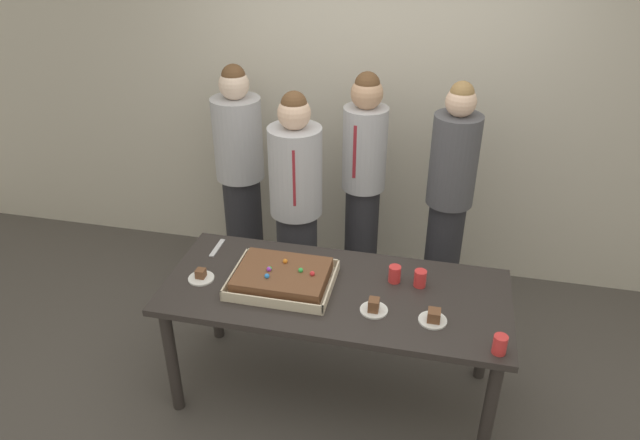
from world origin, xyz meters
TOP-DOWN VIEW (x-y plane):
  - ground_plane at (0.00, 0.00)m, footprint 12.00×12.00m
  - interior_back_panel at (0.00, 1.60)m, footprint 8.00×0.12m
  - party_table at (0.00, 0.00)m, footprint 1.94×0.83m
  - sheet_cake at (-0.30, -0.02)m, footprint 0.58×0.46m
  - plated_slice_near_left at (0.55, -0.16)m, footprint 0.15×0.15m
  - plated_slice_near_right at (0.24, -0.15)m, footprint 0.15×0.15m
  - plated_slice_far_left at (-0.77, -0.07)m, footprint 0.15×0.15m
  - drink_cup_nearest at (0.46, 0.14)m, footprint 0.07×0.07m
  - drink_cup_middle at (0.88, -0.33)m, footprint 0.07×0.07m
  - drink_cup_far_end at (0.32, 0.15)m, footprint 0.07×0.07m
  - cake_server_utensil at (-0.80, 0.26)m, footprint 0.03×0.20m
  - person_serving_front at (-0.42, 0.74)m, footprint 0.35×0.35m
  - person_green_shirt_behind at (0.58, 0.97)m, footprint 0.31×0.31m
  - person_striped_tie_right at (-0.02, 1.07)m, footprint 0.31×0.31m
  - person_far_right_suit at (-0.96, 1.16)m, footprint 0.36×0.36m

SIDE VIEW (x-z plane):
  - ground_plane at x=0.00m, z-range 0.00..0.00m
  - party_table at x=0.00m, z-range 0.30..1.08m
  - cake_server_utensil at x=-0.80m, z-range 0.78..0.79m
  - plated_slice_far_left at x=-0.77m, z-range 0.77..0.83m
  - plated_slice_near_left at x=0.55m, z-range 0.77..0.85m
  - plated_slice_near_right at x=0.24m, z-range 0.77..0.85m
  - sheet_cake at x=-0.30m, z-range 0.77..0.89m
  - drink_cup_nearest at x=0.46m, z-range 0.78..0.88m
  - drink_cup_middle at x=0.88m, z-range 0.78..0.88m
  - drink_cup_far_end at x=0.32m, z-range 0.78..0.88m
  - person_serving_front at x=-0.42m, z-range 0.03..1.70m
  - person_far_right_suit at x=-0.96m, z-range 0.03..1.73m
  - person_green_shirt_behind at x=0.58m, z-range 0.04..1.78m
  - person_striped_tie_right at x=-0.02m, z-range 0.05..1.78m
  - interior_back_panel at x=0.00m, z-range 0.00..3.00m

